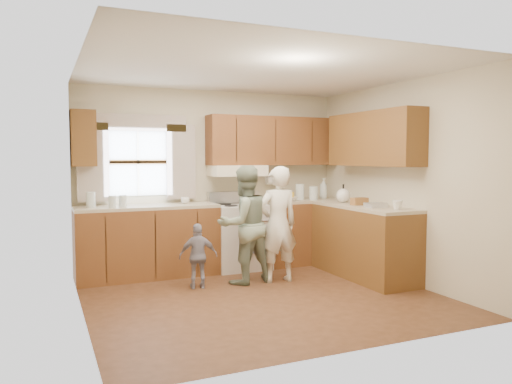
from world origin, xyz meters
name	(u,v)px	position (x,y,z in m)	size (l,w,h in m)	color
room	(262,186)	(0.00, 0.00, 1.25)	(3.80, 3.80, 3.80)	#432815
kitchen_fixtures	(271,211)	(0.61, 1.08, 0.84)	(3.80, 2.25, 2.15)	#4D2610
stove	(240,235)	(0.30, 1.44, 0.47)	(0.76, 0.67, 1.07)	silver
woman_left	(278,224)	(0.46, 0.54, 0.73)	(0.53, 0.35, 1.45)	silver
woman_right	(244,225)	(0.05, 0.65, 0.73)	(0.71, 0.55, 1.46)	#28442D
child	(198,256)	(-0.55, 0.62, 0.39)	(0.46, 0.19, 0.78)	gray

